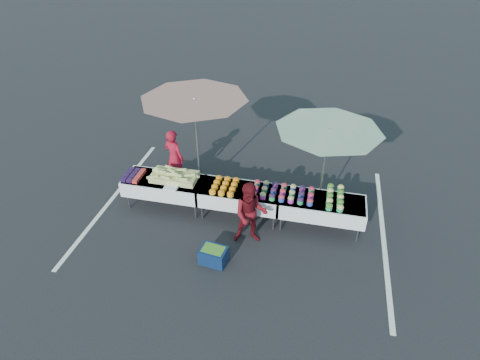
% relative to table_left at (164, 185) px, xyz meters
% --- Properties ---
extents(ground, '(80.00, 80.00, 0.00)m').
position_rel_table_left_xyz_m(ground, '(1.80, 0.00, -0.58)').
color(ground, black).
extents(stripe_left, '(0.10, 5.00, 0.00)m').
position_rel_table_left_xyz_m(stripe_left, '(-1.40, 0.00, -0.58)').
color(stripe_left, silver).
rests_on(stripe_left, ground).
extents(stripe_right, '(0.10, 5.00, 0.00)m').
position_rel_table_left_xyz_m(stripe_right, '(5.00, 0.00, -0.58)').
color(stripe_right, silver).
rests_on(stripe_right, ground).
extents(table_left, '(1.86, 0.81, 0.75)m').
position_rel_table_left_xyz_m(table_left, '(0.00, 0.00, 0.00)').
color(table_left, white).
rests_on(table_left, ground).
extents(table_center, '(1.86, 0.81, 0.75)m').
position_rel_table_left_xyz_m(table_center, '(1.80, 0.00, 0.00)').
color(table_center, white).
rests_on(table_center, ground).
extents(table_right, '(1.86, 0.81, 0.75)m').
position_rel_table_left_xyz_m(table_right, '(3.60, 0.00, 0.00)').
color(table_right, white).
rests_on(table_right, ground).
extents(berry_punnets, '(0.40, 0.54, 0.08)m').
position_rel_table_left_xyz_m(berry_punnets, '(-0.71, -0.06, 0.21)').
color(berry_punnets, black).
rests_on(berry_punnets, table_left).
extents(corn_pile, '(1.16, 0.57, 0.26)m').
position_rel_table_left_xyz_m(corn_pile, '(0.25, 0.04, 0.26)').
color(corn_pile, '#B8C364').
rests_on(corn_pile, table_left).
extents(plastic_bags, '(0.30, 0.25, 0.05)m').
position_rel_table_left_xyz_m(plastic_bags, '(0.30, -0.30, 0.19)').
color(plastic_bags, white).
rests_on(plastic_bags, table_left).
extents(carrot_bowls, '(0.55, 0.69, 0.11)m').
position_rel_table_left_xyz_m(carrot_bowls, '(1.45, -0.01, 0.22)').
color(carrot_bowls, '#EEA31A').
rests_on(carrot_bowls, table_center).
extents(potato_cups, '(1.34, 0.58, 0.16)m').
position_rel_table_left_xyz_m(potato_cups, '(2.75, 0.00, 0.25)').
color(potato_cups, '#2544AC').
rests_on(potato_cups, table_right).
extents(bean_baskets, '(0.36, 0.86, 0.15)m').
position_rel_table_left_xyz_m(bean_baskets, '(3.86, 0.08, 0.24)').
color(bean_baskets, '#259555').
rests_on(bean_baskets, table_right).
extents(vendor, '(0.65, 0.54, 1.51)m').
position_rel_table_left_xyz_m(vendor, '(-0.09, 0.94, 0.17)').
color(vendor, maroon).
rests_on(vendor, ground).
extents(customer, '(0.80, 0.68, 1.45)m').
position_rel_table_left_xyz_m(customer, '(2.19, -0.75, 0.14)').
color(customer, '#5E0E15').
rests_on(customer, ground).
extents(umbrella_left, '(2.66, 2.66, 2.47)m').
position_rel_table_left_xyz_m(umbrella_left, '(0.59, 0.80, 1.66)').
color(umbrella_left, black).
rests_on(umbrella_left, ground).
extents(umbrella_right, '(2.42, 2.42, 2.25)m').
position_rel_table_left_xyz_m(umbrella_right, '(3.54, 0.40, 1.46)').
color(umbrella_right, black).
rests_on(umbrella_right, ground).
extents(storage_bin, '(0.58, 0.45, 0.35)m').
position_rel_table_left_xyz_m(storage_bin, '(1.60, -1.53, -0.40)').
color(storage_bin, '#0D2045').
rests_on(storage_bin, ground).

